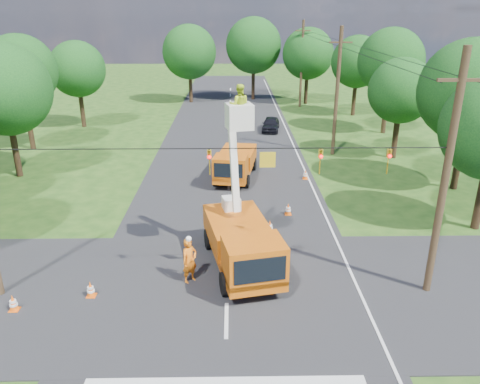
{
  "coord_description": "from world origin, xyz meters",
  "views": [
    {
      "loc": [
        0.28,
        -14.88,
        11.18
      ],
      "look_at": [
        0.63,
        6.94,
        2.6
      ],
      "focal_mm": 35.0,
      "sensor_mm": 36.0,
      "label": 1
    }
  ],
  "objects_px": {
    "tree_left_f": "(77,69)",
    "tree_far_c": "(308,54)",
    "pole_right_far": "(302,64)",
    "pole_right_mid": "(337,92)",
    "tree_right_c": "(401,91)",
    "tree_right_b": "(471,91)",
    "tree_right_e": "(357,62)",
    "bucket_truck": "(242,234)",
    "tree_left_d": "(4,90)",
    "tree_left_e": "(20,71)",
    "distant_car": "(271,124)",
    "traffic_cone_7": "(305,174)",
    "traffic_cone_3": "(288,209)",
    "traffic_cone_2": "(270,227)",
    "traffic_cone_4": "(91,289)",
    "ground_worker": "(190,261)",
    "pole_right_near": "(445,177)",
    "tree_right_d": "(391,61)",
    "tree_far_b": "(254,46)",
    "tree_far_a": "(189,52)",
    "second_truck": "(235,163)",
    "traffic_cone_5": "(13,303)"
  },
  "relations": [
    {
      "from": "tree_left_e",
      "to": "tree_far_c",
      "type": "bearing_deg",
      "value": 37.25
    },
    {
      "from": "tree_far_a",
      "to": "tree_right_d",
      "type": "bearing_deg",
      "value": -38.94
    },
    {
      "from": "pole_right_near",
      "to": "tree_left_d",
      "type": "xyz_separation_m",
      "value": [
        -23.5,
        15.0,
        1.02
      ]
    },
    {
      "from": "bucket_truck",
      "to": "tree_far_c",
      "type": "xyz_separation_m",
      "value": [
        8.83,
        40.07,
        4.32
      ]
    },
    {
      "from": "traffic_cone_4",
      "to": "tree_left_e",
      "type": "xyz_separation_m",
      "value": [
        -11.16,
        22.27,
        6.13
      ]
    },
    {
      "from": "traffic_cone_3",
      "to": "traffic_cone_7",
      "type": "height_order",
      "value": "same"
    },
    {
      "from": "tree_left_e",
      "to": "tree_right_b",
      "type": "bearing_deg",
      "value": -17.46
    },
    {
      "from": "traffic_cone_2",
      "to": "traffic_cone_5",
      "type": "bearing_deg",
      "value": -147.57
    },
    {
      "from": "second_truck",
      "to": "tree_right_c",
      "type": "distance_m",
      "value": 14.28
    },
    {
      "from": "bucket_truck",
      "to": "traffic_cone_7",
      "type": "bearing_deg",
      "value": 56.67
    },
    {
      "from": "bucket_truck",
      "to": "tree_far_b",
      "type": "xyz_separation_m",
      "value": [
        2.33,
        43.07,
        5.07
      ]
    },
    {
      "from": "bucket_truck",
      "to": "tree_left_d",
      "type": "distance_m",
      "value": 20.87
    },
    {
      "from": "ground_worker",
      "to": "traffic_cone_4",
      "type": "relative_size",
      "value": 2.91
    },
    {
      "from": "traffic_cone_5",
      "to": "tree_right_c",
      "type": "xyz_separation_m",
      "value": [
        21.62,
        20.19,
        4.95
      ]
    },
    {
      "from": "tree_left_f",
      "to": "tree_far_c",
      "type": "xyz_separation_m",
      "value": [
        24.3,
        12.0,
        0.38
      ]
    },
    {
      "from": "tree_right_b",
      "to": "tree_right_e",
      "type": "relative_size",
      "value": 1.12
    },
    {
      "from": "traffic_cone_7",
      "to": "tree_left_f",
      "type": "height_order",
      "value": "tree_left_f"
    },
    {
      "from": "distant_car",
      "to": "tree_far_a",
      "type": "distance_m",
      "value": 18.4
    },
    {
      "from": "pole_right_near",
      "to": "ground_worker",
      "type": "bearing_deg",
      "value": 175.24
    },
    {
      "from": "ground_worker",
      "to": "pole_right_near",
      "type": "height_order",
      "value": "pole_right_near"
    },
    {
      "from": "tree_far_c",
      "to": "pole_right_near",
      "type": "bearing_deg",
      "value": -91.36
    },
    {
      "from": "second_truck",
      "to": "tree_far_a",
      "type": "bearing_deg",
      "value": 110.38
    },
    {
      "from": "traffic_cone_7",
      "to": "tree_left_f",
      "type": "bearing_deg",
      "value": 141.45
    },
    {
      "from": "pole_right_mid",
      "to": "tree_far_c",
      "type": "distance_m",
      "value": 22.04
    },
    {
      "from": "tree_right_b",
      "to": "distant_car",
      "type": "bearing_deg",
      "value": 124.55
    },
    {
      "from": "tree_far_b",
      "to": "tree_far_c",
      "type": "bearing_deg",
      "value": -24.78
    },
    {
      "from": "tree_right_b",
      "to": "tree_right_d",
      "type": "distance_m",
      "value": 15.0
    },
    {
      "from": "traffic_cone_7",
      "to": "tree_far_a",
      "type": "bearing_deg",
      "value": 109.63
    },
    {
      "from": "traffic_cone_2",
      "to": "traffic_cone_4",
      "type": "distance_m",
      "value": 9.8
    },
    {
      "from": "tree_far_a",
      "to": "pole_right_mid",
      "type": "bearing_deg",
      "value": -59.59
    },
    {
      "from": "traffic_cone_4",
      "to": "tree_left_e",
      "type": "height_order",
      "value": "tree_left_e"
    },
    {
      "from": "ground_worker",
      "to": "tree_far_b",
      "type": "bearing_deg",
      "value": 40.82
    },
    {
      "from": "bucket_truck",
      "to": "tree_left_d",
      "type": "bearing_deg",
      "value": 128.22
    },
    {
      "from": "tree_right_e",
      "to": "tree_right_b",
      "type": "bearing_deg",
      "value": -87.01
    },
    {
      "from": "ground_worker",
      "to": "pole_right_far",
      "type": "height_order",
      "value": "pole_right_far"
    },
    {
      "from": "tree_far_b",
      "to": "pole_right_mid",
      "type": "bearing_deg",
      "value": -77.59
    },
    {
      "from": "ground_worker",
      "to": "tree_far_b",
      "type": "distance_m",
      "value": 44.77
    },
    {
      "from": "bucket_truck",
      "to": "tree_right_b",
      "type": "bearing_deg",
      "value": 23.14
    },
    {
      "from": "tree_right_c",
      "to": "tree_far_c",
      "type": "relative_size",
      "value": 0.85
    },
    {
      "from": "pole_right_mid",
      "to": "tree_left_e",
      "type": "xyz_separation_m",
      "value": [
        -25.3,
        2.0,
        1.38
      ]
    },
    {
      "from": "tree_left_f",
      "to": "traffic_cone_7",
      "type": "bearing_deg",
      "value": -38.55
    },
    {
      "from": "bucket_truck",
      "to": "distant_car",
      "type": "distance_m",
      "value": 26.25
    },
    {
      "from": "tree_left_d",
      "to": "tree_far_a",
      "type": "relative_size",
      "value": 0.97
    },
    {
      "from": "pole_right_mid",
      "to": "tree_right_c",
      "type": "height_order",
      "value": "pole_right_mid"
    },
    {
      "from": "traffic_cone_4",
      "to": "tree_left_d",
      "type": "xyz_separation_m",
      "value": [
        -9.36,
        15.27,
        5.77
      ]
    },
    {
      "from": "pole_right_mid",
      "to": "tree_right_c",
      "type": "bearing_deg",
      "value": -12.01
    },
    {
      "from": "tree_far_b",
      "to": "tree_far_c",
      "type": "relative_size",
      "value": 1.12
    },
    {
      "from": "pole_right_far",
      "to": "tree_left_f",
      "type": "relative_size",
      "value": 1.19
    },
    {
      "from": "second_truck",
      "to": "pole_right_mid",
      "type": "xyz_separation_m",
      "value": [
        8.05,
        5.9,
        3.95
      ]
    },
    {
      "from": "traffic_cone_7",
      "to": "tree_right_e",
      "type": "relative_size",
      "value": 0.08
    }
  ]
}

